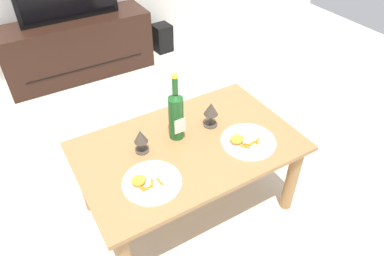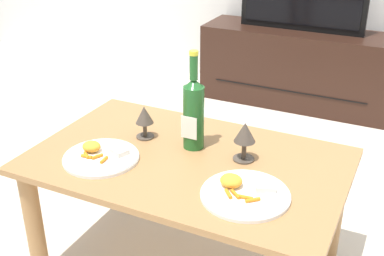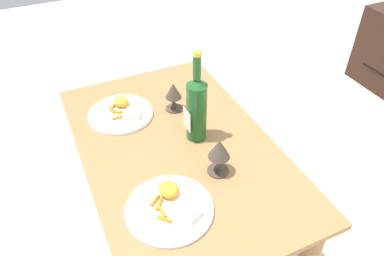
{
  "view_description": "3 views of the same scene",
  "coord_description": "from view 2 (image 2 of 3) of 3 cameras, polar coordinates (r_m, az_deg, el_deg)",
  "views": [
    {
      "loc": [
        -0.7,
        -1.21,
        1.77
      ],
      "look_at": [
        0.05,
        0.04,
        0.58
      ],
      "focal_mm": 33.23,
      "sensor_mm": 36.0,
      "label": 1
    },
    {
      "loc": [
        0.71,
        -1.44,
        1.41
      ],
      "look_at": [
        -0.01,
        0.07,
        0.6
      ],
      "focal_mm": 46.19,
      "sensor_mm": 36.0,
      "label": 2
    },
    {
      "loc": [
        1.01,
        -0.4,
        1.5
      ],
      "look_at": [
        -0.0,
        0.07,
        0.58
      ],
      "focal_mm": 34.6,
      "sensor_mm": 36.0,
      "label": 3
    }
  ],
  "objects": [
    {
      "name": "dinner_plate_right",
      "position": [
        1.63,
        6.07,
        -7.42
      ],
      "size": [
        0.3,
        0.3,
        0.05
      ],
      "color": "white",
      "rests_on": "dining_table"
    },
    {
      "name": "dinner_plate_left",
      "position": [
        1.86,
        -10.5,
        -3.2
      ],
      "size": [
        0.28,
        0.28,
        0.05
      ],
      "color": "white",
      "rests_on": "dining_table"
    },
    {
      "name": "goblet_right",
      "position": [
        1.8,
        6.11,
        -0.78
      ],
      "size": [
        0.08,
        0.08,
        0.15
      ],
      "color": "#473D33",
      "rests_on": "dining_table"
    },
    {
      "name": "wine_bottle",
      "position": [
        1.86,
        0.19,
        1.99
      ],
      "size": [
        0.08,
        0.08,
        0.39
      ],
      "color": "#1E5923",
      "rests_on": "dining_table"
    },
    {
      "name": "goblet_left",
      "position": [
        1.97,
        -5.52,
        1.28
      ],
      "size": [
        0.07,
        0.07,
        0.14
      ],
      "color": "#473D33",
      "rests_on": "dining_table"
    },
    {
      "name": "dining_table",
      "position": [
        1.89,
        -0.55,
        -5.92
      ],
      "size": [
        1.16,
        0.73,
        0.51
      ],
      "color": "#9E7042",
      "rests_on": "ground_plane"
    },
    {
      "name": "tv_stand",
      "position": [
        3.62,
        11.97,
        6.87
      ],
      "size": [
        1.33,
        0.41,
        0.54
      ],
      "color": "black",
      "rests_on": "ground_plane"
    }
  ]
}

